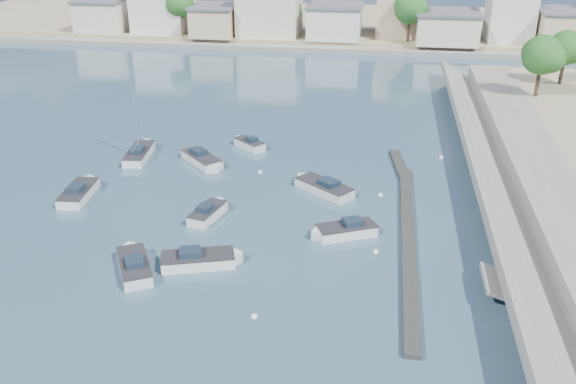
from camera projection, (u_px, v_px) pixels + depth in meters
The scene contains 17 objects.
ground at pixel (342, 112), 74.10m from camera, with size 400.00×400.00×0.00m, color #304860.
seawall_walkway at pixel (567, 224), 47.00m from camera, with size 5.00×90.00×1.80m, color slate.
breakwater at pixel (406, 224), 48.59m from camera, with size 2.00×31.02×0.35m.
far_shore_land at pixel (362, 25), 120.46m from camera, with size 160.00×40.00×1.40m, color gray.
far_shore_quay at pixel (356, 50), 101.74m from camera, with size 160.00×2.50×0.80m, color slate.
far_town at pixel (426, 17), 103.70m from camera, with size 113.01×12.80×8.35m.
shore_trees at pixel (413, 18), 95.58m from camera, with size 74.56×38.32×7.92m.
motorboat_a at pixel (134, 265), 42.74m from camera, with size 3.84×5.08×1.48m.
motorboat_b at pixel (209, 213), 49.78m from camera, with size 2.44×4.36×1.48m.
motorboat_c at pixel (322, 187), 54.14m from camera, with size 5.34×4.79×1.48m.
motorboat_d at pixel (343, 231), 47.03m from camera, with size 4.82×3.49×1.48m.
motorboat_e at pixel (80, 192), 53.24m from camera, with size 2.35×5.56×1.48m.
motorboat_f at pixel (248, 144), 63.50m from camera, with size 3.51×3.25×1.48m.
motorboat_g at pixel (203, 161), 59.56m from camera, with size 4.71×4.75×1.48m.
motorboat_h at pixel (202, 260), 43.31m from camera, with size 5.54×3.32×1.48m.
sailboat at pixel (140, 153), 61.27m from camera, with size 2.39×6.10×9.00m.
mooring_buoys at pixel (369, 224), 48.79m from camera, with size 19.40×28.06×0.40m.
Camera 1 is at (4.44, -31.25, 22.77)m, focal length 40.00 mm.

